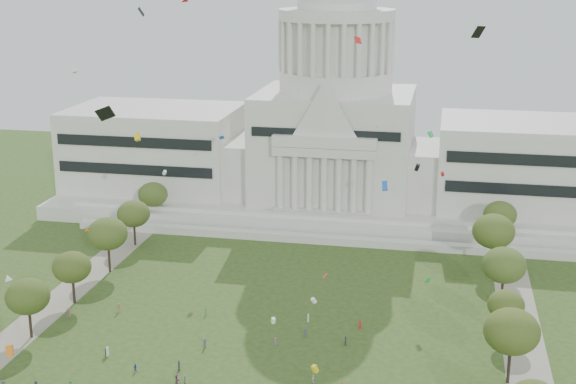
% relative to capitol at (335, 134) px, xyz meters
% --- Properties ---
extents(capitol, '(160.00, 64.50, 91.30)m').
position_rel_capitol_xyz_m(capitol, '(0.00, 0.00, 0.00)').
color(capitol, silver).
rests_on(capitol, ground).
extents(path_left, '(8.00, 160.00, 0.04)m').
position_rel_capitol_xyz_m(path_left, '(-48.00, -83.59, -22.28)').
color(path_left, gray).
rests_on(path_left, ground).
extents(path_right, '(8.00, 160.00, 0.04)m').
position_rel_capitol_xyz_m(path_right, '(48.00, -83.59, -22.28)').
color(path_right, gray).
rests_on(path_right, ground).
extents(row_tree_l_2, '(8.42, 8.42, 11.97)m').
position_rel_capitol_xyz_m(row_tree_l_2, '(-45.04, -96.29, -13.79)').
color(row_tree_l_2, black).
rests_on(row_tree_l_2, ground).
extents(row_tree_r_2, '(9.55, 9.55, 13.58)m').
position_rel_capitol_xyz_m(row_tree_r_2, '(44.17, -96.15, -12.64)').
color(row_tree_r_2, black).
rests_on(row_tree_r_2, ground).
extents(row_tree_l_3, '(8.12, 8.12, 11.55)m').
position_rel_capitol_xyz_m(row_tree_l_3, '(-44.09, -79.67, -14.09)').
color(row_tree_l_3, black).
rests_on(row_tree_l_3, ground).
extents(row_tree_r_3, '(7.01, 7.01, 9.98)m').
position_rel_capitol_xyz_m(row_tree_r_3, '(44.40, -79.10, -15.21)').
color(row_tree_r_3, black).
rests_on(row_tree_r_3, ground).
extents(row_tree_l_4, '(9.29, 9.29, 13.21)m').
position_rel_capitol_xyz_m(row_tree_l_4, '(-44.08, -61.17, -12.90)').
color(row_tree_l_4, black).
rests_on(row_tree_l_4, ground).
extents(row_tree_r_4, '(9.19, 9.19, 13.06)m').
position_rel_capitol_xyz_m(row_tree_r_4, '(44.76, -63.55, -13.01)').
color(row_tree_r_4, black).
rests_on(row_tree_r_4, ground).
extents(row_tree_l_5, '(8.33, 8.33, 11.85)m').
position_rel_capitol_xyz_m(row_tree_l_5, '(-45.22, -42.58, -13.88)').
color(row_tree_l_5, black).
rests_on(row_tree_l_5, ground).
extents(row_tree_r_5, '(9.82, 9.82, 13.96)m').
position_rel_capitol_xyz_m(row_tree_r_5, '(43.49, -43.40, -12.37)').
color(row_tree_r_5, black).
rests_on(row_tree_r_5, ground).
extents(row_tree_l_6, '(8.19, 8.19, 11.64)m').
position_rel_capitol_xyz_m(row_tree_l_6, '(-46.87, -24.45, -14.02)').
color(row_tree_l_6, black).
rests_on(row_tree_l_6, ground).
extents(row_tree_r_6, '(8.42, 8.42, 11.97)m').
position_rel_capitol_xyz_m(row_tree_r_6, '(45.96, -25.46, -13.79)').
color(row_tree_r_6, black).
rests_on(row_tree_r_6, ground).
extents(person_5, '(1.62, 1.52, 1.72)m').
position_rel_capitol_xyz_m(person_5, '(-11.65, -107.73, -21.43)').
color(person_5, '#994C8C').
rests_on(person_5, ground).
extents(person_8, '(0.75, 0.54, 1.43)m').
position_rel_capitol_xyz_m(person_8, '(-20.27, -105.05, -21.58)').
color(person_8, navy).
rests_on(person_8, ground).
extents(person_10, '(0.73, 0.98, 1.50)m').
position_rel_capitol_xyz_m(person_10, '(11.29, -102.80, -21.55)').
color(person_10, silver).
rests_on(person_10, ground).
extents(distant_crowd, '(66.32, 39.96, 1.95)m').
position_rel_capitol_xyz_m(distant_crowd, '(-14.42, -98.56, -21.41)').
color(distant_crowd, '#4C4C51').
rests_on(distant_crowd, ground).
extents(kite_swarm, '(91.20, 104.43, 60.95)m').
position_rel_capitol_xyz_m(kite_swarm, '(2.50, -105.25, 7.26)').
color(kite_swarm, red).
rests_on(kite_swarm, ground).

